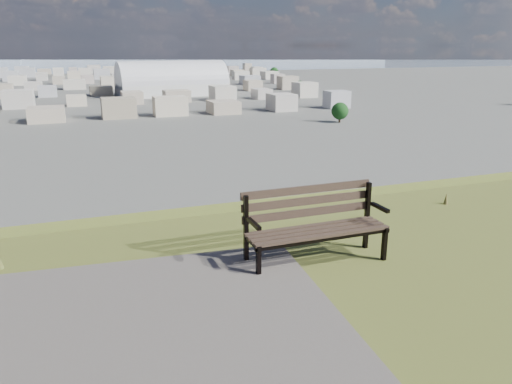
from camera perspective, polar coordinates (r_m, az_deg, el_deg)
name	(u,v)px	position (r m, az deg, el deg)	size (l,w,h in m)	color
park_bench	(314,221)	(5.70, 6.64, -3.34)	(1.63, 0.53, 0.85)	#3E2B24
grass_tufts	(501,326)	(4.84, 26.18, -13.55)	(12.49, 6.88, 0.28)	brown
arena	(172,85)	(293.86, -9.56, 12.00)	(61.96, 30.08, 25.39)	silver
city_blocks	(73,79)	(397.95, -20.20, 11.98)	(395.00, 361.00, 7.00)	beige
city_trees	(26,86)	(323.41, -24.79, 10.93)	(406.52, 387.20, 9.98)	#302018
bay_water	(69,63)	(903.19, -20.62, 13.65)	(2400.00, 700.00, 0.12)	#8598AA
far_hills	(40,46)	(1406.89, -23.42, 15.03)	(2050.00, 340.00, 60.00)	#8592A5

